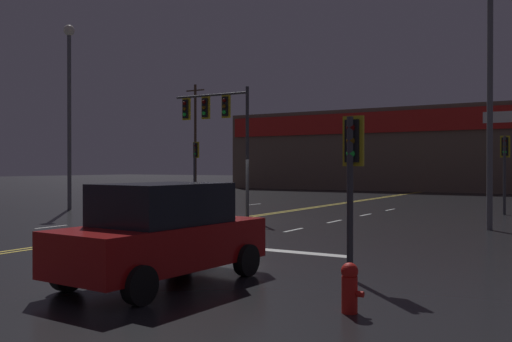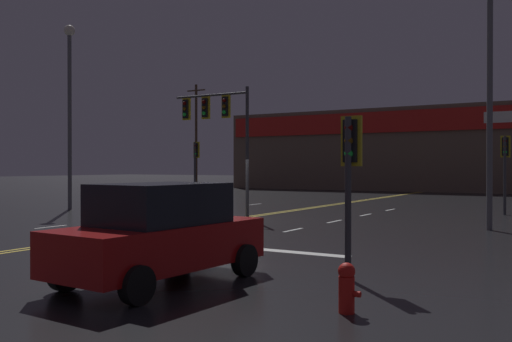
# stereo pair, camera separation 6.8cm
# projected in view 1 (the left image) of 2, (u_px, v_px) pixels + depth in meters

# --- Properties ---
(ground_plane) EXTENTS (200.00, 200.00, 0.00)m
(ground_plane) POSITION_uv_depth(u_px,v_px,m) (226.00, 220.00, 23.29)
(ground_plane) COLOR black
(road_markings) EXTENTS (11.98, 60.00, 0.01)m
(road_markings) POSITION_uv_depth(u_px,v_px,m) (225.00, 223.00, 22.11)
(road_markings) COLOR gold
(road_markings) RESTS_ON ground
(traffic_signal_median) EXTENTS (3.85, 0.36, 5.59)m
(traffic_signal_median) POSITION_uv_depth(u_px,v_px,m) (216.00, 117.00, 24.95)
(traffic_signal_median) COLOR #38383D
(traffic_signal_median) RESTS_ON ground
(traffic_signal_corner_northeast) EXTENTS (0.42, 0.36, 3.61)m
(traffic_signal_corner_northeast) POSITION_uv_depth(u_px,v_px,m) (505.00, 157.00, 25.98)
(traffic_signal_corner_northeast) COLOR #38383D
(traffic_signal_corner_northeast) RESTS_ON ground
(traffic_signal_corner_northwest) EXTENTS (0.42, 0.36, 3.73)m
(traffic_signal_corner_northwest) POSITION_uv_depth(u_px,v_px,m) (195.00, 158.00, 35.26)
(traffic_signal_corner_northwest) COLOR #38383D
(traffic_signal_corner_northwest) RESTS_ON ground
(traffic_signal_corner_southeast) EXTENTS (0.42, 0.36, 3.20)m
(traffic_signal_corner_southeast) POSITION_uv_depth(u_px,v_px,m) (352.00, 159.00, 11.17)
(traffic_signal_corner_southeast) COLOR #38383D
(traffic_signal_corner_southeast) RESTS_ON ground
(streetlight_near_left) EXTENTS (0.56, 0.56, 9.46)m
(streetlight_near_left) POSITION_uv_depth(u_px,v_px,m) (69.00, 92.00, 29.20)
(streetlight_near_left) COLOR #59595E
(streetlight_near_left) RESTS_ON ground
(streetlight_median_approach) EXTENTS (0.56, 0.56, 9.05)m
(streetlight_median_approach) POSITION_uv_depth(u_px,v_px,m) (490.00, 62.00, 19.65)
(streetlight_median_approach) COLOR #59595E
(streetlight_median_approach) RESTS_ON ground
(fire_hydrant) EXTENTS (0.35, 0.26, 0.76)m
(fire_hydrant) POSITION_uv_depth(u_px,v_px,m) (350.00, 286.00, 8.53)
(fire_hydrant) COLOR red
(fire_hydrant) RESTS_ON ground
(parked_car) EXTENTS (2.23, 4.40, 1.88)m
(parked_car) POSITION_uv_depth(u_px,v_px,m) (163.00, 233.00, 10.71)
(parked_car) COLOR #9E0F0F
(parked_car) RESTS_ON ground
(building_backdrop) EXTENTS (38.49, 10.23, 7.47)m
(building_backdrop) POSITION_uv_depth(u_px,v_px,m) (434.00, 150.00, 53.30)
(building_backdrop) COLOR brown
(building_backdrop) RESTS_ON ground
(utility_pole_row) EXTENTS (45.29, 0.26, 10.72)m
(utility_pole_row) POSITION_uv_depth(u_px,v_px,m) (407.00, 126.00, 46.99)
(utility_pole_row) COLOR #4C3828
(utility_pole_row) RESTS_ON ground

